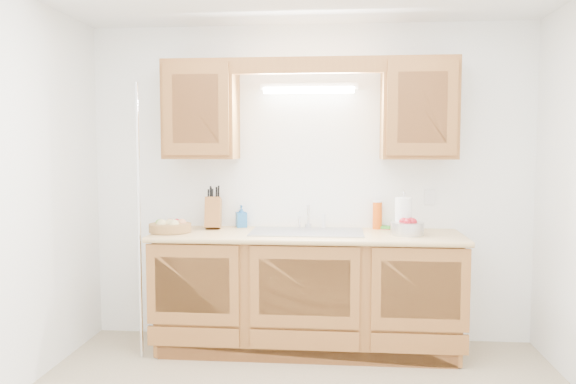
# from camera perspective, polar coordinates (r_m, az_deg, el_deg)

# --- Properties ---
(room) EXTENTS (3.52, 3.50, 2.50)m
(room) POSITION_cam_1_polar(r_m,az_deg,el_deg) (2.99, 0.73, -0.94)
(room) COLOR tan
(room) RESTS_ON ground
(base_cabinets) EXTENTS (2.20, 0.60, 0.86)m
(base_cabinets) POSITION_cam_1_polar(r_m,az_deg,el_deg) (4.32, 1.92, -10.19)
(base_cabinets) COLOR #95612B
(base_cabinets) RESTS_ON ground
(countertop) EXTENTS (2.30, 0.63, 0.04)m
(countertop) POSITION_cam_1_polar(r_m,az_deg,el_deg) (4.21, 1.93, -4.44)
(countertop) COLOR tan
(countertop) RESTS_ON base_cabinets
(upper_cabinet_left) EXTENTS (0.55, 0.33, 0.75)m
(upper_cabinet_left) POSITION_cam_1_polar(r_m,az_deg,el_deg) (4.44, -8.80, 8.19)
(upper_cabinet_left) COLOR #95612B
(upper_cabinet_left) RESTS_ON room
(upper_cabinet_right) EXTENTS (0.55, 0.33, 0.75)m
(upper_cabinet_right) POSITION_cam_1_polar(r_m,az_deg,el_deg) (4.36, 13.14, 8.20)
(upper_cabinet_right) COLOR #95612B
(upper_cabinet_right) RESTS_ON room
(valance) EXTENTS (2.20, 0.05, 0.12)m
(valance) POSITION_cam_1_polar(r_m,az_deg,el_deg) (4.21, 1.97, 12.76)
(valance) COLOR #95612B
(valance) RESTS_ON room
(fluorescent_fixture) EXTENTS (0.76, 0.08, 0.08)m
(fluorescent_fixture) POSITION_cam_1_polar(r_m,az_deg,el_deg) (4.42, 2.13, 10.50)
(fluorescent_fixture) COLOR white
(fluorescent_fixture) RESTS_ON room
(sink) EXTENTS (0.84, 0.46, 0.36)m
(sink) POSITION_cam_1_polar(r_m,az_deg,el_deg) (4.24, 1.94, -5.09)
(sink) COLOR #9E9EA3
(sink) RESTS_ON countertop
(wire_shelf_pole) EXTENTS (0.03, 0.03, 2.00)m
(wire_shelf_pole) POSITION_cam_1_polar(r_m,az_deg,el_deg) (4.19, -14.89, -2.98)
(wire_shelf_pole) COLOR silver
(wire_shelf_pole) RESTS_ON ground
(outlet_plate) EXTENTS (0.08, 0.01, 0.12)m
(outlet_plate) POSITION_cam_1_polar(r_m,az_deg,el_deg) (4.54, 14.21, -0.50)
(outlet_plate) COLOR white
(outlet_plate) RESTS_ON room
(fruit_basket) EXTENTS (0.35, 0.35, 0.10)m
(fruit_basket) POSITION_cam_1_polar(r_m,az_deg,el_deg) (4.33, -11.88, -3.44)
(fruit_basket) COLOR #A87744
(fruit_basket) RESTS_ON countertop
(knife_block) EXTENTS (0.14, 0.21, 0.35)m
(knife_block) POSITION_cam_1_polar(r_m,az_deg,el_deg) (4.47, -7.61, -2.09)
(knife_block) COLOR #95612B
(knife_block) RESTS_ON countertop
(orange_canister) EXTENTS (0.08, 0.08, 0.22)m
(orange_canister) POSITION_cam_1_polar(r_m,az_deg,el_deg) (4.45, 9.06, -2.30)
(orange_canister) COLOR #E0530C
(orange_canister) RESTS_ON countertop
(soap_bottle) EXTENTS (0.10, 0.11, 0.18)m
(soap_bottle) POSITION_cam_1_polar(r_m,az_deg,el_deg) (4.51, -4.77, -2.47)
(soap_bottle) COLOR #2264AB
(soap_bottle) RESTS_ON countertop
(sponge) EXTENTS (0.14, 0.11, 0.03)m
(sponge) POSITION_cam_1_polar(r_m,az_deg,el_deg) (4.47, 9.85, -3.60)
(sponge) COLOR #CC333F
(sponge) RESTS_ON countertop
(paper_towel) EXTENTS (0.16, 0.16, 0.32)m
(paper_towel) POSITION_cam_1_polar(r_m,az_deg,el_deg) (4.26, 11.65, -2.38)
(paper_towel) COLOR silver
(paper_towel) RESTS_ON countertop
(apple_bowl) EXTENTS (0.26, 0.26, 0.13)m
(apple_bowl) POSITION_cam_1_polar(r_m,az_deg,el_deg) (4.20, 12.04, -3.54)
(apple_bowl) COLOR silver
(apple_bowl) RESTS_ON countertop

